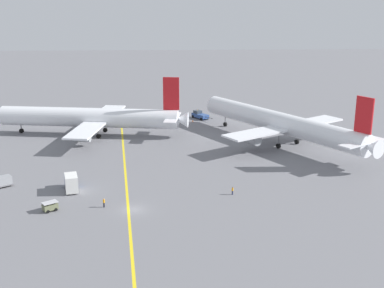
% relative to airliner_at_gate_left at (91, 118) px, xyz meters
% --- Properties ---
extents(ground_plane, '(600.00, 600.00, 0.00)m').
position_rel_airliner_at_gate_left_xyz_m(ground_plane, '(15.00, -52.95, -5.00)').
color(ground_plane, slate).
extents(taxiway_stripe, '(12.85, 119.41, 0.01)m').
position_rel_airliner_at_gate_left_xyz_m(taxiway_stripe, '(13.06, -42.95, -5.00)').
color(taxiway_stripe, yellow).
rests_on(taxiway_stripe, ground).
extents(airliner_at_gate_left, '(55.79, 40.32, 16.74)m').
position_rel_airliner_at_gate_left_xyz_m(airliner_at_gate_left, '(0.00, 0.00, 0.00)').
color(airliner_at_gate_left, white).
rests_on(airliner_at_gate_left, ground).
extents(airliner_being_pushed, '(38.64, 53.86, 16.48)m').
position_rel_airliner_at_gate_left_xyz_m(airliner_being_pushed, '(51.01, -11.20, 0.64)').
color(airliner_being_pushed, white).
rests_on(airliner_being_pushed, ground).
extents(pushback_tug, '(6.35, 8.38, 2.79)m').
position_rel_airliner_at_gate_left_xyz_m(pushback_tug, '(31.94, 18.60, -3.82)').
color(pushback_tug, '#2D4C8C').
rests_on(pushback_tug, ground).
extents(gse_container_dolly_flat, '(3.88, 3.66, 2.15)m').
position_rel_airliner_at_gate_left_xyz_m(gse_container_dolly_flat, '(-12.11, -39.73, -3.83)').
color(gse_container_dolly_flat, slate).
rests_on(gse_container_dolly_flat, ground).
extents(gse_baggage_cart_near_cluster, '(3.14, 2.87, 1.71)m').
position_rel_airliner_at_gate_left_xyz_m(gse_baggage_cart_near_cluster, '(0.03, -52.71, -4.14)').
color(gse_baggage_cart_near_cluster, '#666B4C').
rests_on(gse_baggage_cart_near_cluster, ground).
extents(gse_catering_truck_tall, '(3.71, 6.24, 3.50)m').
position_rel_airliner_at_gate_left_xyz_m(gse_catering_truck_tall, '(2.08, -42.79, -3.24)').
color(gse_catering_truck_tall, '#2D5199').
rests_on(gse_catering_truck_tall, ground).
extents(ground_crew_ramp_agent_by_cones, '(0.36, 0.36, 1.58)m').
position_rel_airliner_at_gate_left_xyz_m(ground_crew_ramp_agent_by_cones, '(34.00, -46.59, -4.18)').
color(ground_crew_ramp_agent_by_cones, '#2D3351').
rests_on(ground_crew_ramp_agent_by_cones, ground).
extents(ground_crew_marshaller_foreground, '(0.36, 0.50, 1.76)m').
position_rel_airliner_at_gate_left_xyz_m(ground_crew_marshaller_foreground, '(9.56, -51.53, -4.08)').
color(ground_crew_marshaller_foreground, black).
rests_on(ground_crew_marshaller_foreground, ground).
extents(traffic_cone_nose_right, '(0.44, 0.44, 0.60)m').
position_rel_airliner_at_gate_left_xyz_m(traffic_cone_nose_right, '(29.45, 14.37, -4.72)').
color(traffic_cone_nose_right, orange).
rests_on(traffic_cone_nose_right, ground).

